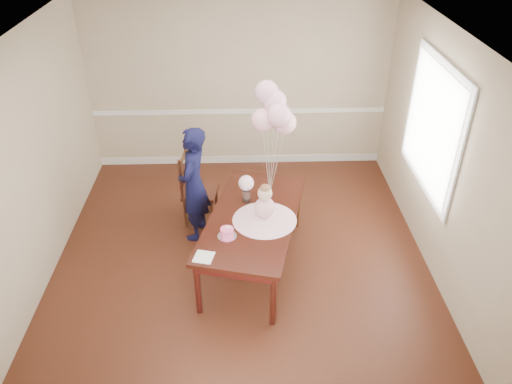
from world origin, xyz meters
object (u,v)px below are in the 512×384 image
dining_table_top (253,218)px  woman (194,184)px  dining_chair_seat (200,192)px  birthday_cake (227,232)px

dining_table_top → woman: (-0.72, 0.63, 0.07)m
dining_chair_seat → woman: bearing=-90.0°
dining_table_top → dining_chair_seat: 1.19m
birthday_cake → dining_chair_seat: size_ratio=0.33×
dining_table_top → woman: 0.96m
dining_chair_seat → woman: woman is taller
dining_table_top → dining_chair_seat: dining_table_top is taller
dining_table_top → dining_chair_seat: (-0.68, 0.95, -0.25)m
birthday_cake → dining_chair_seat: 1.41m
woman → birthday_cake: bearing=35.5°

